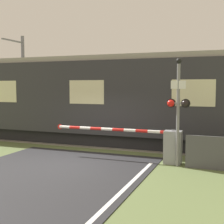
{
  "coord_description": "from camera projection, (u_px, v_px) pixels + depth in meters",
  "views": [
    {
      "loc": [
        5.23,
        -9.52,
        2.72
      ],
      "look_at": [
        0.88,
        1.88,
        1.7
      ],
      "focal_mm": 50.0,
      "sensor_mm": 36.0,
      "label": 1
    }
  ],
  "objects": [
    {
      "name": "ground_plane",
      "position": [
        70.0,
        164.0,
        10.95
      ],
      "size": [
        80.0,
        80.0,
        0.0
      ],
      "primitive_type": "plane",
      "color": "#5B6B3D"
    },
    {
      "name": "track_bed",
      "position": [
        113.0,
        142.0,
        14.97
      ],
      "size": [
        36.0,
        3.2,
        0.13
      ],
      "color": "slate",
      "rests_on": "ground_plane"
    },
    {
      "name": "train",
      "position": [
        100.0,
        99.0,
        15.02
      ],
      "size": [
        16.46,
        3.1,
        4.07
      ],
      "color": "black",
      "rests_on": "ground_plane"
    },
    {
      "name": "crossing_barrier",
      "position": [
        163.0,
        144.0,
        11.01
      ],
      "size": [
        4.91,
        0.44,
        1.2
      ],
      "color": "gray",
      "rests_on": "ground_plane"
    },
    {
      "name": "signal_post",
      "position": [
        178.0,
        106.0,
        10.42
      ],
      "size": [
        0.78,
        0.26,
        3.64
      ],
      "color": "gray",
      "rests_on": "ground_plane"
    },
    {
      "name": "catenary_pole",
      "position": [
        23.0,
        81.0,
        18.91
      ],
      "size": [
        0.2,
        1.9,
        5.72
      ],
      "color": "slate",
      "rests_on": "ground_plane"
    }
  ]
}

